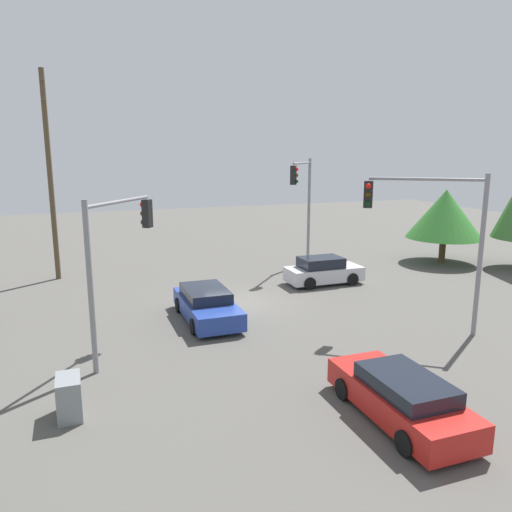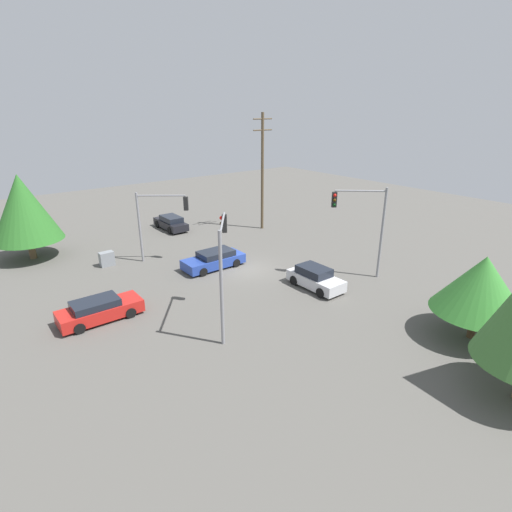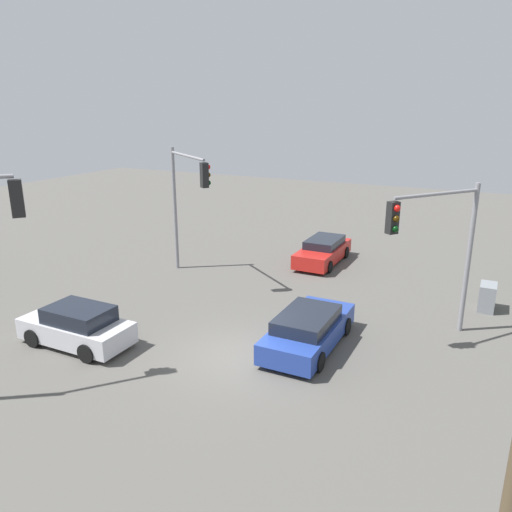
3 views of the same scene
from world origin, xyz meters
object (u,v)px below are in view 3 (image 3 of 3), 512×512
object	(u,v)px
sedan_silver	(77,327)
traffic_signal_aux	(186,191)
sedan_blue	(308,329)
sedan_red	(323,251)
traffic_signal_main	(439,236)
electrical_cabinet	(487,297)

from	to	relation	value
sedan_silver	traffic_signal_aux	world-z (taller)	traffic_signal_aux
sedan_blue	traffic_signal_aux	xyz separation A→B (m)	(-4.30, -7.90, 3.66)
sedan_red	traffic_signal_main	world-z (taller)	traffic_signal_main
traffic_signal_main	electrical_cabinet	size ratio (longest dim) A/B	4.97
traffic_signal_aux	sedan_red	bearing A→B (deg)	82.58
sedan_silver	sedan_red	bearing A→B (deg)	-19.25
sedan_red	traffic_signal_main	bearing A→B (deg)	132.57
sedan_red	traffic_signal_aux	world-z (taller)	traffic_signal_aux
traffic_signal_main	traffic_signal_aux	xyz separation A→B (m)	(-1.78, -11.63, 0.44)
sedan_blue	traffic_signal_main	distance (m)	5.53
sedan_red	sedan_blue	size ratio (longest dim) A/B	0.98
sedan_blue	traffic_signal_aux	size ratio (longest dim) A/B	0.77
sedan_silver	sedan_blue	world-z (taller)	sedan_silver
sedan_red	electrical_cabinet	xyz separation A→B (m)	(3.19, 8.27, -0.08)
traffic_signal_main	traffic_signal_aux	distance (m)	11.77
sedan_silver	sedan_blue	distance (m)	8.17
sedan_silver	traffic_signal_main	world-z (taller)	traffic_signal_main
sedan_red	electrical_cabinet	world-z (taller)	sedan_red
sedan_silver	traffic_signal_aux	size ratio (longest dim) A/B	0.65
traffic_signal_main	sedan_blue	bearing A→B (deg)	-18.71
traffic_signal_main	electrical_cabinet	xyz separation A→B (m)	(-3.90, 1.76, -3.31)
sedan_blue	sedan_red	bearing A→B (deg)	106.16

